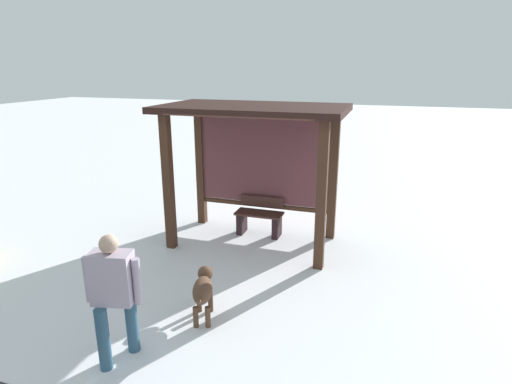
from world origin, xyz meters
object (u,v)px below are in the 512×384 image
at_px(bench_left_inside, 259,219).
at_px(bus_shelter, 256,138).
at_px(dog, 203,289).
at_px(person_walking, 114,289).

bearing_deg(bench_left_inside, bus_shelter, -90.00).
relative_size(bus_shelter, dog, 3.70).
relative_size(bench_left_inside, person_walking, 0.60).
height_order(bench_left_inside, person_walking, person_walking).
height_order(bench_left_inside, dog, bench_left_inside).
relative_size(person_walking, dog, 1.76).
bearing_deg(bus_shelter, dog, -87.00).
height_order(bus_shelter, dog, bus_shelter).
xyz_separation_m(bus_shelter, person_walking, (-0.41, -3.85, -1.08)).
xyz_separation_m(bus_shelter, dog, (0.15, -2.77, -1.57)).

